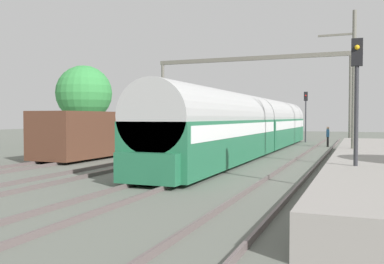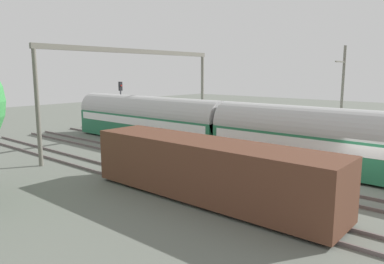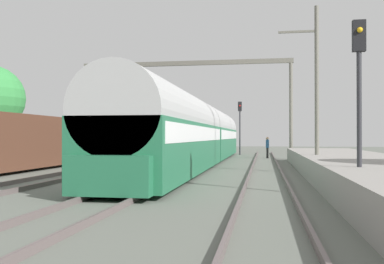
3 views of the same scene
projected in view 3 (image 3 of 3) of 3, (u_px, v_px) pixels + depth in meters
The scene contains 12 objects.
ground at pixel (110, 179), 18.06m from camera, with size 120.00×120.00×0.00m, color slate.
track_west at pixel (61, 177), 18.41m from camera, with size 1.51×60.00×0.16m.
track_east at pixel (160, 178), 17.72m from camera, with size 1.51×60.00×0.16m.
track_far_east at pixel (266, 180), 17.03m from camera, with size 1.52×60.00×0.16m.
platform at pixel (358, 168), 18.39m from camera, with size 4.40×28.00×0.90m.
passenger_train at pixel (198, 133), 27.99m from camera, with size 2.93×32.85×3.82m.
freight_car at pixel (32, 142), 24.24m from camera, with size 2.80×13.00×2.70m.
person_crossing at pixel (267, 145), 35.39m from camera, with size 0.25×0.41×1.73m.
railway_signal_near at pixel (359, 84), 12.49m from camera, with size 0.36×0.30×5.10m.
railway_signal_far at pixel (240, 121), 41.70m from camera, with size 0.36×0.30×5.08m.
catenary_gantry at pixel (185, 85), 35.33m from camera, with size 17.17×0.28×7.86m.
catenary_pole_east_mid at pixel (316, 87), 20.81m from camera, with size 1.90×0.20×8.00m.
Camera 3 is at (6.29, -17.29, 1.78)m, focal length 40.94 mm.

